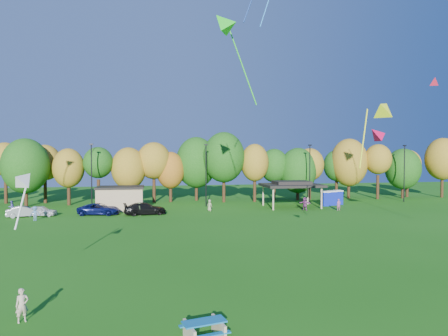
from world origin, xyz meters
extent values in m
plane|color=#19600F|center=(0.00, 0.00, 0.00)|extent=(160.00, 160.00, 0.00)
cylinder|color=black|center=(-28.03, 48.93, 2.06)|extent=(0.50, 0.50, 4.12)
ellipsoid|color=olive|center=(-28.03, 48.93, 6.86)|extent=(4.78, 4.78, 5.18)
cylinder|color=black|center=(-23.75, 44.20, 1.78)|extent=(0.50, 0.50, 3.56)
ellipsoid|color=#144C0F|center=(-23.75, 44.20, 5.94)|extent=(6.62, 6.62, 8.00)
cylinder|color=black|center=(-22.13, 48.25, 1.90)|extent=(0.50, 0.50, 3.79)
ellipsoid|color=olive|center=(-22.13, 48.25, 6.32)|extent=(4.94, 4.94, 5.58)
cylinder|color=black|center=(-18.02, 45.01, 1.67)|extent=(0.50, 0.50, 3.34)
ellipsoid|color=olive|center=(-18.02, 45.01, 5.56)|extent=(4.61, 4.61, 5.88)
cylinder|color=black|center=(-13.72, 44.85, 1.91)|extent=(0.50, 0.50, 3.82)
ellipsoid|color=#144C0F|center=(-13.72, 44.85, 6.36)|extent=(4.43, 4.43, 4.73)
cylinder|color=black|center=(-9.30, 45.50, 1.63)|extent=(0.50, 0.50, 3.25)
ellipsoid|color=olive|center=(-9.30, 45.50, 5.42)|extent=(5.33, 5.33, 6.53)
cylinder|color=black|center=(-5.45, 46.07, 1.98)|extent=(0.50, 0.50, 3.96)
ellipsoid|color=olive|center=(-5.45, 46.07, 6.61)|extent=(5.31, 5.31, 5.82)
cylinder|color=black|center=(-2.85, 46.34, 1.52)|extent=(0.50, 0.50, 3.05)
ellipsoid|color=#995914|center=(-2.85, 46.34, 5.08)|extent=(4.54, 4.54, 5.87)
cylinder|color=black|center=(1.42, 47.53, 1.89)|extent=(0.50, 0.50, 3.77)
ellipsoid|color=#144C0F|center=(1.42, 47.53, 6.29)|extent=(6.69, 6.69, 8.35)
cylinder|color=black|center=(5.46, 44.54, 2.14)|extent=(0.50, 0.50, 4.28)
ellipsoid|color=#144C0F|center=(5.46, 44.54, 7.14)|extent=(6.64, 6.64, 8.01)
cylinder|color=black|center=(10.41, 44.21, 1.88)|extent=(0.50, 0.50, 3.76)
ellipsoid|color=olive|center=(10.41, 44.21, 6.27)|extent=(4.49, 4.49, 6.02)
cylinder|color=black|center=(14.29, 46.25, 1.72)|extent=(0.50, 0.50, 3.43)
ellipsoid|color=#144C0F|center=(14.29, 46.25, 5.72)|extent=(4.77, 4.77, 5.63)
cylinder|color=black|center=(18.11, 45.40, 1.48)|extent=(0.50, 0.50, 2.95)
ellipsoid|color=#144C0F|center=(18.11, 45.40, 4.92)|extent=(6.14, 6.14, 7.54)
cylinder|color=black|center=(20.39, 45.86, 1.76)|extent=(0.50, 0.50, 3.52)
ellipsoid|color=olive|center=(20.39, 45.86, 5.87)|extent=(4.78, 4.78, 5.53)
cylinder|color=black|center=(26.06, 47.51, 1.69)|extent=(0.50, 0.50, 3.39)
ellipsoid|color=#144C0F|center=(26.06, 47.51, 5.64)|extent=(4.54, 4.54, 5.46)
cylinder|color=black|center=(27.70, 46.23, 1.86)|extent=(0.50, 0.50, 3.72)
ellipsoid|color=olive|center=(27.70, 46.23, 6.20)|extent=(6.32, 6.32, 8.24)
cylinder|color=black|center=(31.99, 44.27, 2.03)|extent=(0.50, 0.50, 4.06)
ellipsoid|color=olive|center=(31.99, 44.27, 6.77)|extent=(4.50, 4.50, 5.13)
cylinder|color=black|center=(37.07, 44.81, 1.53)|extent=(0.50, 0.50, 3.05)
ellipsoid|color=#144C0F|center=(37.07, 44.81, 5.09)|extent=(5.97, 5.97, 7.05)
cylinder|color=black|center=(38.98, 46.35, 1.78)|extent=(0.50, 0.50, 3.55)
ellipsoid|color=olive|center=(38.98, 46.35, 5.92)|extent=(4.60, 4.60, 4.99)
cylinder|color=black|center=(44.51, 44.51, 2.03)|extent=(0.50, 0.50, 4.07)
ellipsoid|color=olive|center=(44.51, 44.51, 6.78)|extent=(5.83, 5.83, 7.42)
cylinder|color=black|center=(-14.00, 40.00, 4.50)|extent=(0.16, 0.16, 9.00)
cube|color=black|center=(-14.00, 40.00, 9.00)|extent=(0.50, 0.25, 0.18)
cylinder|color=black|center=(2.00, 40.00, 4.50)|extent=(0.16, 0.16, 9.00)
cube|color=black|center=(2.00, 40.00, 9.00)|extent=(0.50, 0.25, 0.18)
cylinder|color=black|center=(18.00, 40.00, 4.50)|extent=(0.16, 0.16, 9.00)
cube|color=black|center=(18.00, 40.00, 9.00)|extent=(0.50, 0.25, 0.18)
cylinder|color=black|center=(34.00, 40.00, 4.50)|extent=(0.16, 0.16, 9.00)
cube|color=black|center=(34.00, 40.00, 9.00)|extent=(0.50, 0.25, 0.18)
cube|color=tan|center=(-10.00, 38.00, 1.50)|extent=(6.00, 4.00, 3.00)
cube|color=black|center=(-10.00, 38.00, 3.12)|extent=(6.30, 4.30, 0.25)
cylinder|color=tan|center=(10.50, 34.50, 1.50)|extent=(0.24, 0.24, 3.00)
cylinder|color=tan|center=(17.50, 34.50, 1.50)|extent=(0.24, 0.24, 3.00)
cylinder|color=tan|center=(10.50, 39.50, 1.50)|extent=(0.24, 0.24, 3.00)
cylinder|color=tan|center=(17.50, 39.50, 1.50)|extent=(0.24, 0.24, 3.00)
cube|color=black|center=(14.00, 37.00, 3.15)|extent=(8.20, 6.20, 0.35)
cube|color=black|center=(14.00, 37.00, 3.55)|extent=(5.00, 3.50, 0.45)
cube|color=#0C1C9E|center=(19.44, 37.46, 1.00)|extent=(1.10, 1.10, 2.00)
cube|color=silver|center=(19.44, 37.46, 2.09)|extent=(1.15, 1.15, 0.18)
cube|color=#0C1C9E|center=(20.74, 38.09, 1.00)|extent=(1.10, 1.10, 2.00)
cube|color=silver|center=(20.74, 38.09, 2.09)|extent=(1.15, 1.15, 0.18)
cube|color=#0C1C9E|center=(22.04, 38.68, 1.00)|extent=(1.10, 1.10, 2.00)
cube|color=silver|center=(22.04, 38.68, 2.09)|extent=(1.15, 1.15, 0.18)
cube|color=tan|center=(-4.27, -1.66, 0.36)|extent=(0.43, 1.43, 0.71)
cube|color=tan|center=(-3.02, -1.38, 0.36)|extent=(0.43, 1.43, 0.71)
cube|color=#116497|center=(-3.65, -1.52, 0.74)|extent=(1.90, 1.11, 0.06)
cube|color=#116497|center=(-3.51, -2.12, 0.44)|extent=(1.79, 0.63, 0.05)
cube|color=#116497|center=(-3.78, -0.93, 0.44)|extent=(1.79, 0.63, 0.05)
imported|color=#BDA98E|center=(-11.57, 1.63, 0.77)|extent=(0.67, 0.59, 1.54)
imported|color=silver|center=(-19.25, 34.52, 0.64)|extent=(3.97, 2.08, 1.29)
imported|color=#9A999E|center=(-21.02, 34.07, 0.67)|extent=(4.27, 2.49, 1.33)
imported|color=#0D134E|center=(-12.31, 34.30, 0.72)|extent=(5.51, 3.24, 1.44)
imported|color=black|center=(-6.64, 33.40, 0.76)|extent=(5.48, 2.79, 1.52)
imported|color=#A24392|center=(14.65, 33.49, 0.90)|extent=(1.72, 1.26, 1.80)
imported|color=#567749|center=(-7.33, 32.77, 0.83)|extent=(0.59, 1.04, 1.66)
imported|color=#A04B76|center=(19.09, 32.49, 0.79)|extent=(0.60, 0.42, 1.58)
imported|color=gray|center=(1.82, 35.11, 0.78)|extent=(0.88, 0.89, 1.56)
imported|color=#5351B3|center=(-23.73, 37.96, 0.80)|extent=(0.94, 0.98, 1.59)
imported|color=#486E9E|center=(-18.99, 31.01, 0.82)|extent=(1.10, 0.69, 1.64)
cone|color=#1AC81A|center=(-0.18, 14.00, 18.11)|extent=(2.89, 2.62, 2.32)
cylinder|color=#1AC81A|center=(1.70, 14.93, 14.96)|extent=(2.27, 1.19, 6.61)
cone|color=red|center=(27.59, 25.21, 16.41)|extent=(1.64, 1.84, 1.50)
cone|color=#CD0B40|center=(7.08, 3.66, 8.81)|extent=(1.18, 0.89, 1.17)
cylinder|color=#2897FF|center=(7.52, 27.43, 25.04)|extent=(2.07, 0.75, 5.67)
cone|color=silver|center=(-12.32, 4.94, 6.35)|extent=(1.48, 1.61, 1.33)
cylinder|color=silver|center=(-12.73, 5.74, 5.00)|extent=(0.60, 1.04, 2.85)
cone|color=#E8FF1A|center=(11.70, 10.22, 11.13)|extent=(2.63, 2.60, 2.14)
cylinder|color=#E8FF1A|center=(10.60, 11.24, 8.88)|extent=(1.39, 1.30, 4.73)
camera|label=1|loc=(-5.72, -17.57, 7.64)|focal=32.00mm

